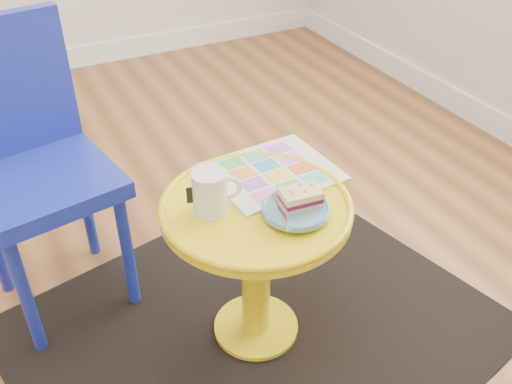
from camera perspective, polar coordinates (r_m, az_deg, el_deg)
name	(u,v)px	position (r m, az deg, el deg)	size (l,w,h in m)	color
floor	(84,327)	(1.84, -16.83, -12.77)	(4.00, 4.00, 0.00)	brown
rug	(256,328)	(1.76, 0.00, -13.48)	(1.30, 1.10, 0.01)	black
side_table	(256,244)	(1.52, 0.00, -5.25)	(0.49, 0.49, 0.47)	yellow
chair	(29,155)	(1.71, -21.74, 3.43)	(0.44, 0.44, 0.85)	#1928A4
newspaper	(272,172)	(1.56, 1.65, 2.06)	(0.33, 0.28, 0.01)	silver
mug	(211,191)	(1.39, -4.52, 0.09)	(0.12, 0.09, 0.11)	white
plate	(296,210)	(1.40, 4.00, -1.77)	(0.17, 0.17, 0.02)	#558FB5
cake_slice	(300,198)	(1.39, 4.47, -0.55)	(0.10, 0.07, 0.04)	#D3BC8C
fork	(281,210)	(1.38, 2.51, -1.82)	(0.05, 0.14, 0.00)	silver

